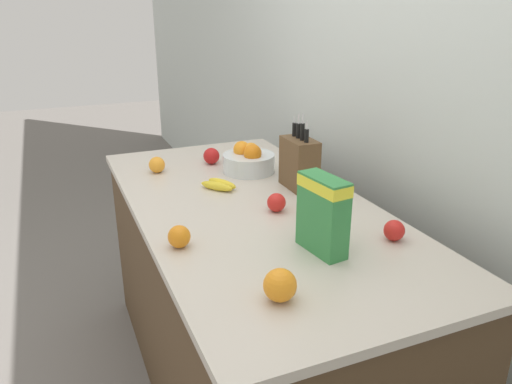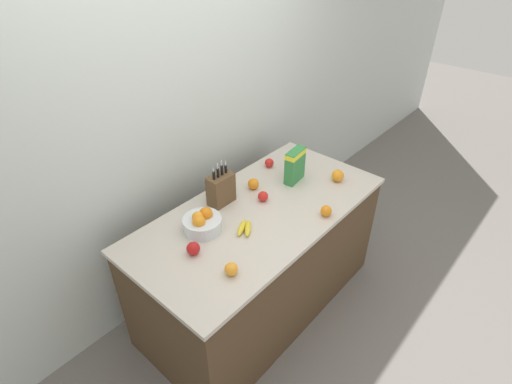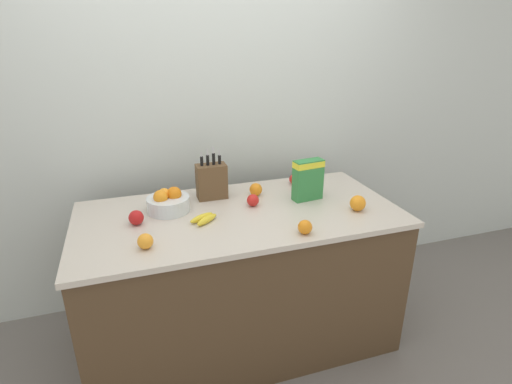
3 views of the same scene
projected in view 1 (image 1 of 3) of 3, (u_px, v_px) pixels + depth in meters
name	position (u px, v px, depth m)	size (l,w,h in m)	color
ground_plane	(253.00, 384.00, 2.23)	(14.00, 14.00, 0.00)	slate
wall_back	(401.00, 82.00, 2.01)	(9.00, 0.06, 2.60)	silver
counter	(252.00, 301.00, 2.08)	(1.78, 0.87, 0.87)	#4C3823
knife_block	(299.00, 163.00, 2.06)	(0.18, 0.10, 0.32)	brown
cereal_box	(323.00, 211.00, 1.52)	(0.19, 0.10, 0.24)	#338442
fruit_bowl	(249.00, 160.00, 2.28)	(0.24, 0.24, 0.14)	silver
banana_bunch	(219.00, 185.00, 2.08)	(0.17, 0.14, 0.04)	yellow
apple_near_bananas	(276.00, 202.00, 1.85)	(0.07, 0.07, 0.07)	red
apple_rightmost	(211.00, 156.00, 2.39)	(0.08, 0.08, 0.08)	red
apple_middle	(394.00, 230.00, 1.62)	(0.07, 0.07, 0.07)	red
orange_by_cereal	(320.00, 202.00, 1.84)	(0.08, 0.08, 0.08)	orange
orange_mid_right	(179.00, 237.00, 1.58)	(0.07, 0.07, 0.07)	orange
orange_mid_left	(280.00, 285.00, 1.29)	(0.09, 0.09, 0.09)	orange
orange_front_right	(157.00, 165.00, 2.27)	(0.07, 0.07, 0.07)	orange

